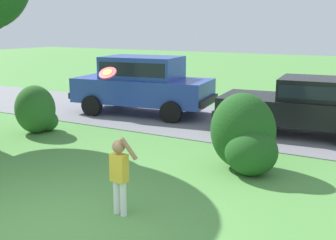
# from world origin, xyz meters

# --- Properties ---
(ground_plane) EXTENTS (80.00, 80.00, 0.00)m
(ground_plane) POSITION_xyz_m (0.00, 0.00, 0.00)
(ground_plane) COLOR #518E42
(driveway_strip) EXTENTS (28.00, 4.40, 0.02)m
(driveway_strip) POSITION_xyz_m (0.00, 7.56, 0.01)
(driveway_strip) COLOR slate
(driveway_strip) RESTS_ON ground
(shrub_near_tree) EXTENTS (1.10, 1.15, 1.32)m
(shrub_near_tree) POSITION_xyz_m (-4.52, 4.02, 0.61)
(shrub_near_tree) COLOR #286023
(shrub_near_tree) RESTS_ON ground
(shrub_centre_left) EXTENTS (1.48, 1.35, 1.58)m
(shrub_centre_left) POSITION_xyz_m (1.52, 3.85, 0.69)
(shrub_centre_left) COLOR #1E511C
(shrub_centre_left) RESTS_ON ground
(parked_sedan) EXTENTS (4.55, 2.40, 1.56)m
(parked_sedan) POSITION_xyz_m (1.93, 7.37, 0.85)
(parked_sedan) COLOR black
(parked_sedan) RESTS_ON ground
(parked_suv) EXTENTS (4.89, 2.53, 1.92)m
(parked_suv) POSITION_xyz_m (-3.34, 7.57, 1.08)
(parked_suv) COLOR #28429E
(parked_suv) RESTS_ON ground
(child_thrower) EXTENTS (0.46, 0.25, 1.29)m
(child_thrower) POSITION_xyz_m (0.53, 0.90, 0.72)
(child_thrower) COLOR white
(child_thrower) RESTS_ON ground
(frisbee) EXTENTS (0.29, 0.25, 0.19)m
(frisbee) POSITION_xyz_m (0.17, 1.15, 2.18)
(frisbee) COLOR red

